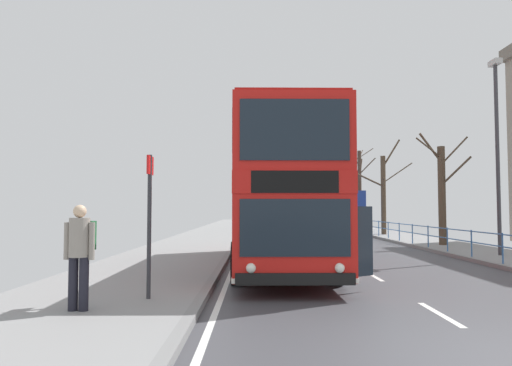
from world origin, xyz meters
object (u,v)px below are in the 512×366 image
object	(u,v)px
background_bus_far_lane	(338,211)
bare_tree_far_01	(384,192)
bus_stop_sign_near	(151,210)
bare_tree_far_02	(443,192)
double_decker_bus_main	(280,195)
bare_tree_far_00	(361,186)
pedestrian_with_backpack	(82,248)
street_lamp_far_side	(499,140)

from	to	relation	value
background_bus_far_lane	bare_tree_far_01	size ratio (longest dim) A/B	1.67
bus_stop_sign_near	bare_tree_far_02	size ratio (longest dim) A/B	0.52
background_bus_far_lane	bare_tree_far_01	distance (m)	5.73
bare_tree_far_01	double_decker_bus_main	bearing A→B (deg)	-114.08
background_bus_far_lane	bare_tree_far_00	world-z (taller)	bare_tree_far_00
pedestrian_with_backpack	street_lamp_far_side	world-z (taller)	street_lamp_far_side
double_decker_bus_main	bare_tree_far_01	bearing A→B (deg)	65.92
pedestrian_with_backpack	bare_tree_far_02	bearing A→B (deg)	51.16
bus_stop_sign_near	street_lamp_far_side	size ratio (longest dim) A/B	0.38
street_lamp_far_side	bare_tree_far_01	distance (m)	14.54
pedestrian_with_backpack	bare_tree_far_01	world-z (taller)	bare_tree_far_01
bare_tree_far_00	bare_tree_far_02	size ratio (longest dim) A/B	1.31
street_lamp_far_side	bare_tree_far_00	bearing A→B (deg)	90.58
bare_tree_far_01	bare_tree_far_02	distance (m)	9.44
bare_tree_far_01	pedestrian_with_backpack	bearing A→B (deg)	-115.52
pedestrian_with_backpack	bare_tree_far_02	world-z (taller)	bare_tree_far_02
bare_tree_far_01	bare_tree_far_02	world-z (taller)	bare_tree_far_01
bare_tree_far_00	bare_tree_far_01	size ratio (longest dim) A/B	1.08
background_bus_far_lane	bare_tree_far_02	xyz separation A→B (m)	(2.59, -14.51, 0.98)
bare_tree_far_02	double_decker_bus_main	bearing A→B (deg)	-135.22
double_decker_bus_main	bare_tree_far_00	size ratio (longest dim) A/B	1.51
background_bus_far_lane	bare_tree_far_01	world-z (taller)	bare_tree_far_01
background_bus_far_lane	pedestrian_with_backpack	world-z (taller)	background_bus_far_lane
background_bus_far_lane	bare_tree_far_02	distance (m)	14.77
background_bus_far_lane	pedestrian_with_backpack	distance (m)	30.61
double_decker_bus_main	background_bus_far_lane	distance (m)	23.24
street_lamp_far_side	bare_tree_far_00	size ratio (longest dim) A/B	1.05
double_decker_bus_main	bare_tree_far_00	bearing A→B (deg)	72.76
background_bus_far_lane	bus_stop_sign_near	size ratio (longest dim) A/B	3.90
bus_stop_sign_near	bare_tree_far_01	xyz separation A→B (m)	(10.57, 23.04, 1.17)
double_decker_bus_main	bare_tree_far_01	world-z (taller)	bare_tree_far_01
bare_tree_far_01	bus_stop_sign_near	bearing A→B (deg)	-114.65
pedestrian_with_backpack	bus_stop_sign_near	world-z (taller)	bus_stop_sign_near
street_lamp_far_side	bare_tree_far_02	distance (m)	5.33
bus_stop_sign_near	double_decker_bus_main	bearing A→B (deg)	63.59
bare_tree_far_02	street_lamp_far_side	bearing A→B (deg)	-88.26
pedestrian_with_backpack	bare_tree_far_00	xyz separation A→B (m)	(11.73, 32.52, 2.55)
double_decker_bus_main	pedestrian_with_backpack	world-z (taller)	double_decker_bus_main
double_decker_bus_main	street_lamp_far_side	distance (m)	9.05
bare_tree_far_02	background_bus_far_lane	bearing A→B (deg)	100.11
pedestrian_with_backpack	bare_tree_far_00	distance (m)	34.66
bare_tree_far_01	bare_tree_far_02	bearing A→B (deg)	-88.17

